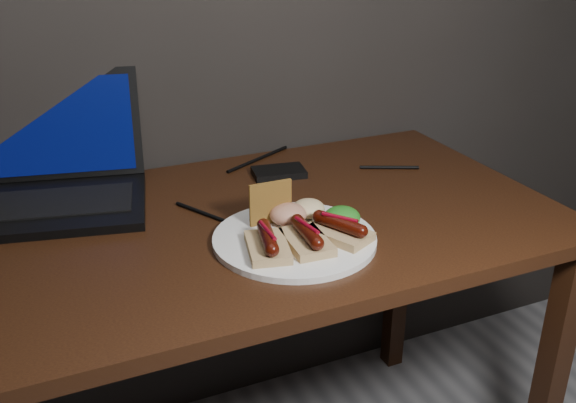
# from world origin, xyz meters

# --- Properties ---
(desk) EXTENTS (1.40, 0.70, 0.75)m
(desk) POSITION_xyz_m (0.00, 1.38, 0.66)
(desk) COLOR #381F0E
(desk) RESTS_ON ground
(laptop) EXTENTS (0.41, 0.41, 0.25)m
(laptop) POSITION_xyz_m (-0.26, 1.63, 0.80)
(laptop) COLOR black
(laptop) RESTS_ON desk
(hard_drive) EXTENTS (0.13, 0.09, 0.02)m
(hard_drive) POSITION_xyz_m (0.22, 1.57, 0.76)
(hard_drive) COLOR black
(hard_drive) RESTS_ON desk
(desk_cables) EXTENTS (0.96, 0.39, 0.01)m
(desk_cables) POSITION_xyz_m (0.04, 1.53, 0.75)
(desk_cables) COLOR black
(desk_cables) RESTS_ON desk
(plate) EXTENTS (0.38, 0.38, 0.01)m
(plate) POSITION_xyz_m (0.12, 1.25, 0.76)
(plate) COLOR white
(plate) RESTS_ON desk
(bread_sausage_left) EXTENTS (0.09, 0.13, 0.04)m
(bread_sausage_left) POSITION_xyz_m (0.05, 1.22, 0.78)
(bread_sausage_left) COLOR tan
(bread_sausage_left) RESTS_ON plate
(bread_sausage_center) EXTENTS (0.08, 0.12, 0.04)m
(bread_sausage_center) POSITION_xyz_m (0.12, 1.21, 0.78)
(bread_sausage_center) COLOR tan
(bread_sausage_center) RESTS_ON plate
(bread_sausage_right) EXTENTS (0.11, 0.13, 0.04)m
(bread_sausage_right) POSITION_xyz_m (0.19, 1.22, 0.78)
(bread_sausage_right) COLOR tan
(bread_sausage_right) RESTS_ON plate
(crispbread) EXTENTS (0.09, 0.01, 0.08)m
(crispbread) POSITION_xyz_m (0.10, 1.32, 0.80)
(crispbread) COLOR olive
(crispbread) RESTS_ON plate
(salad_greens) EXTENTS (0.07, 0.07, 0.04)m
(salad_greens) POSITION_xyz_m (0.22, 1.25, 0.78)
(salad_greens) COLOR #175811
(salad_greens) RESTS_ON plate
(salsa_mound) EXTENTS (0.07, 0.07, 0.04)m
(salsa_mound) POSITION_xyz_m (0.13, 1.31, 0.78)
(salsa_mound) COLOR maroon
(salsa_mound) RESTS_ON plate
(coleslaw_mound) EXTENTS (0.06, 0.06, 0.04)m
(coleslaw_mound) POSITION_xyz_m (0.18, 1.32, 0.78)
(coleslaw_mound) COLOR beige
(coleslaw_mound) RESTS_ON plate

